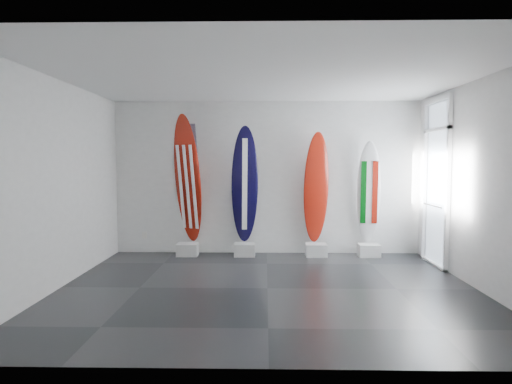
{
  "coord_description": "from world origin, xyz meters",
  "views": [
    {
      "loc": [
        -0.04,
        -6.31,
        1.83
      ],
      "look_at": [
        -0.19,
        1.4,
        1.29
      ],
      "focal_mm": 31.29,
      "sensor_mm": 36.0,
      "label": 1
    }
  ],
  "objects_px": {
    "surfboard_navy": "(245,185)",
    "surfboard_swiss": "(316,188)",
    "surfboard_usa": "(188,179)",
    "surfboard_italy": "(369,193)"
  },
  "relations": [
    {
      "from": "surfboard_navy",
      "to": "surfboard_swiss",
      "type": "bearing_deg",
      "value": -6.25
    },
    {
      "from": "surfboard_italy",
      "to": "surfboard_usa",
      "type": "bearing_deg",
      "value": -171.33
    },
    {
      "from": "surfboard_navy",
      "to": "surfboard_italy",
      "type": "xyz_separation_m",
      "value": [
        2.39,
        0.0,
        -0.14
      ]
    },
    {
      "from": "surfboard_usa",
      "to": "surfboard_italy",
      "type": "distance_m",
      "value": 3.5
    },
    {
      "from": "surfboard_usa",
      "to": "surfboard_italy",
      "type": "xyz_separation_m",
      "value": [
        3.49,
        0.0,
        -0.26
      ]
    },
    {
      "from": "surfboard_swiss",
      "to": "surfboard_italy",
      "type": "height_order",
      "value": "surfboard_swiss"
    },
    {
      "from": "surfboard_navy",
      "to": "surfboard_swiss",
      "type": "relative_size",
      "value": 1.05
    },
    {
      "from": "surfboard_usa",
      "to": "surfboard_italy",
      "type": "height_order",
      "value": "surfboard_usa"
    },
    {
      "from": "surfboard_usa",
      "to": "surfboard_navy",
      "type": "relative_size",
      "value": 1.1
    },
    {
      "from": "surfboard_swiss",
      "to": "surfboard_italy",
      "type": "bearing_deg",
      "value": -8.36
    }
  ]
}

